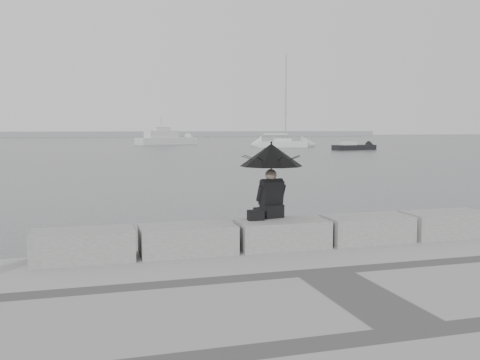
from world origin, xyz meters
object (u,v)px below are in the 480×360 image
object	(u,v)px
seated_person	(271,163)
small_motorboat	(354,147)
sailboat_right	(282,143)
motor_cruiser	(167,139)

from	to	relation	value
seated_person	small_motorboat	bearing A→B (deg)	48.38
sailboat_right	motor_cruiser	size ratio (longest dim) A/B	1.24
motor_cruiser	small_motorboat	bearing A→B (deg)	-79.68
motor_cruiser	small_motorboat	size ratio (longest dim) A/B	1.85
motor_cruiser	small_motorboat	distance (m)	33.56
seated_person	small_motorboat	distance (m)	56.24
seated_person	motor_cruiser	world-z (taller)	motor_cruiser
sailboat_right	small_motorboat	distance (m)	12.62
seated_person	small_motorboat	size ratio (longest dim) A/B	0.25
seated_person	small_motorboat	xyz separation A→B (m)	(27.84, 48.84, -1.68)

